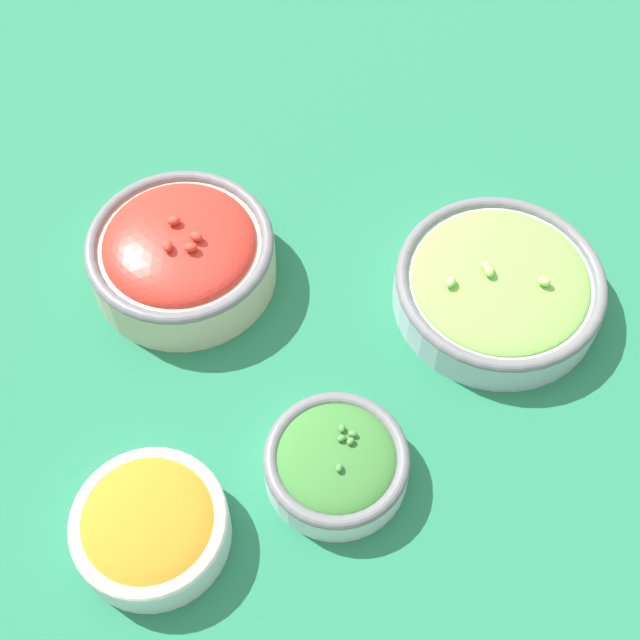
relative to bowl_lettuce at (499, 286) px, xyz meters
The scene contains 5 objects.
ground_plane 0.17m from the bowl_lettuce, ahead, with size 3.00×3.00×0.00m, color #23704C.
bowl_lettuce is the anchor object (origin of this frame).
bowl_cherry_tomatoes 0.30m from the bowl_lettuce, 22.18° to the right, with size 0.18×0.18×0.08m.
bowl_broccoli 0.23m from the bowl_lettuce, 32.63° to the left, with size 0.12×0.12×0.05m.
bowl_carrots 0.38m from the bowl_lettuce, 21.16° to the left, with size 0.13×0.13×0.05m.
Camera 1 is at (0.12, 0.41, 0.71)m, focal length 50.00 mm.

